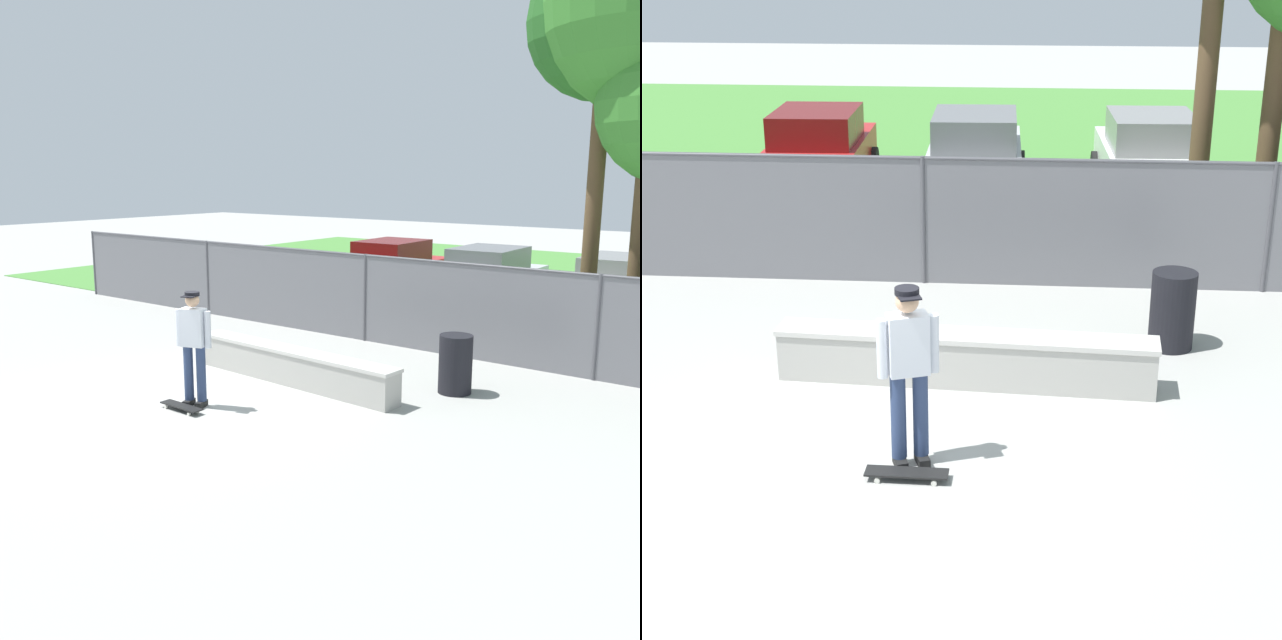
{
  "view_description": "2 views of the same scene",
  "coord_description": "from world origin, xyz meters",
  "views": [
    {
      "loc": [
        8.8,
        -7.29,
        3.65
      ],
      "look_at": [
        1.15,
        2.41,
        1.1
      ],
      "focal_mm": 40.34,
      "sensor_mm": 36.0,
      "label": 1
    },
    {
      "loc": [
        1.65,
        -8.31,
        4.84
      ],
      "look_at": [
        0.88,
        1.58,
        0.94
      ],
      "focal_mm": 54.84,
      "sensor_mm": 36.0,
      "label": 2
    }
  ],
  "objects": [
    {
      "name": "car_silver",
      "position": [
        0.41,
        10.8,
        0.84
      ],
      "size": [
        2.14,
        4.26,
        1.66
      ],
      "color": "#B7BABF",
      "rests_on": "ground"
    },
    {
      "name": "trash_bin",
      "position": [
        3.38,
        3.24,
        0.5
      ],
      "size": [
        0.56,
        0.56,
        0.99
      ],
      "primitive_type": "cylinder",
      "color": "black",
      "rests_on": "ground"
    },
    {
      "name": "car_white",
      "position": [
        3.83,
        10.92,
        0.84
      ],
      "size": [
        2.14,
        4.26,
        1.66
      ],
      "color": "silver",
      "rests_on": "ground"
    },
    {
      "name": "skateboard",
      "position": [
        0.49,
        -0.24,
        0.07
      ],
      "size": [
        0.8,
        0.21,
        0.09
      ],
      "color": "black",
      "rests_on": "ground"
    },
    {
      "name": "concrete_ledge",
      "position": [
        0.88,
        1.97,
        0.31
      ],
      "size": [
        4.41,
        0.72,
        0.62
      ],
      "color": "#A8A59E",
      "rests_on": "ground"
    },
    {
      "name": "grass_strip",
      "position": [
        0.0,
        15.75,
        0.01
      ],
      "size": [
        31.9,
        20.0,
        0.02
      ],
      "primitive_type": "cube",
      "color": "#478438",
      "rests_on": "ground"
    },
    {
      "name": "tree_near_left",
      "position": [
        4.19,
        7.23,
        6.36
      ],
      "size": [
        2.96,
        2.96,
        7.92
      ],
      "color": "brown",
      "rests_on": "ground"
    },
    {
      "name": "chainlink_fence",
      "position": [
        0.0,
        5.45,
        1.04
      ],
      "size": [
        19.97,
        0.07,
        1.92
      ],
      "color": "#4C4C51",
      "rests_on": "ground"
    },
    {
      "name": "ground_plane",
      "position": [
        0.0,
        0.0,
        0.0
      ],
      "size": [
        80.0,
        80.0,
        0.0
      ],
      "primitive_type": "plane",
      "color": "#9E9E99"
    },
    {
      "name": "skateboarder",
      "position": [
        0.49,
        0.06,
        1.03
      ],
      "size": [
        0.57,
        0.38,
        1.84
      ],
      "color": "black",
      "rests_on": "ground"
    },
    {
      "name": "car_red",
      "position": [
        -2.76,
        10.93,
        0.84
      ],
      "size": [
        2.14,
        4.26,
        1.66
      ],
      "color": "#B21E1E",
      "rests_on": "ground"
    }
  ]
}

